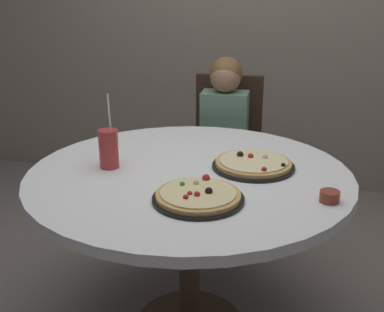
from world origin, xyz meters
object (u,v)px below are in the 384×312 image
at_px(diner_child, 222,165).
at_px(pizza_cheese, 253,164).
at_px(soda_cup, 109,149).
at_px(sauce_bowl, 330,196).
at_px(dining_table, 189,192).
at_px(pizza_veggie, 198,196).
at_px(chair_wooden, 226,147).

bearing_deg(diner_child, pizza_cheese, -70.77).
relative_size(soda_cup, sauce_bowl, 4.40).
bearing_deg(pizza_cheese, dining_table, -157.60).
height_order(pizza_veggie, soda_cup, soda_cup).
xyz_separation_m(dining_table, pizza_veggie, (0.09, -0.26, 0.10)).
bearing_deg(diner_child, dining_table, -90.17).
height_order(pizza_veggie, pizza_cheese, same).
distance_m(diner_child, sauce_bowl, 1.15).
bearing_deg(sauce_bowl, pizza_cheese, 137.41).
bearing_deg(chair_wooden, pizza_cheese, -74.21).
xyz_separation_m(pizza_veggie, pizza_cheese, (0.15, 0.36, -0.00)).
height_order(chair_wooden, diner_child, diner_child).
xyz_separation_m(dining_table, soda_cup, (-0.33, -0.02, 0.17)).
bearing_deg(pizza_cheese, soda_cup, -167.83).
bearing_deg(dining_table, diner_child, 89.83).
xyz_separation_m(diner_child, soda_cup, (-0.33, -0.83, 0.35)).
relative_size(pizza_veggie, soda_cup, 1.06).
bearing_deg(soda_cup, pizza_cheese, 12.17).
xyz_separation_m(dining_table, chair_wooden, (-0.00, 0.99, -0.13)).
height_order(pizza_cheese, sauce_bowl, pizza_cheese).
distance_m(pizza_veggie, pizza_cheese, 0.40).
distance_m(chair_wooden, diner_child, 0.19).
height_order(pizza_veggie, sauce_bowl, pizza_veggie).
height_order(chair_wooden, pizza_veggie, chair_wooden).
bearing_deg(pizza_veggie, chair_wooden, 94.42).
bearing_deg(dining_table, chair_wooden, 90.17).
relative_size(dining_table, soda_cup, 4.26).
distance_m(chair_wooden, soda_cup, 1.10).
xyz_separation_m(chair_wooden, pizza_veggie, (0.10, -1.25, 0.24)).
relative_size(dining_table, chair_wooden, 1.38).
bearing_deg(pizza_cheese, chair_wooden, 105.79).
bearing_deg(chair_wooden, pizza_veggie, -85.58).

